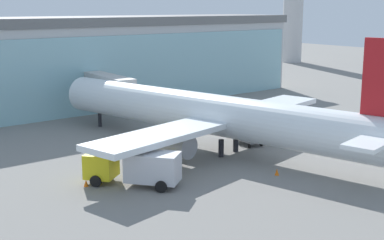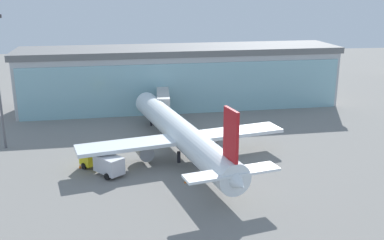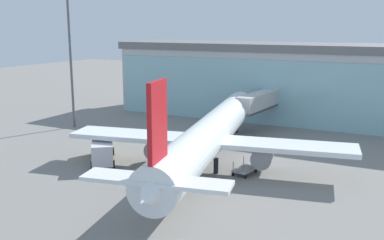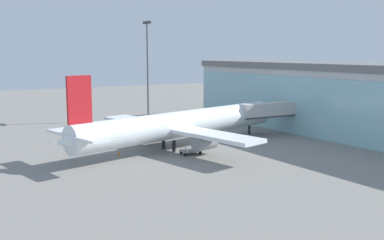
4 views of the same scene
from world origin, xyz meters
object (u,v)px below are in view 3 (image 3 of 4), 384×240
object	(u,v)px
jet_bridge	(264,101)
apron_light_mast	(70,48)
airplane	(210,135)
catering_truck	(103,150)
safety_cone_nose	(159,190)
safety_cone_wingtip	(93,152)
baggage_cart	(245,169)

from	to	relation	value
jet_bridge	apron_light_mast	bearing A→B (deg)	119.50
apron_light_mast	airplane	size ratio (longest dim) A/B	0.50
catering_truck	safety_cone_nose	world-z (taller)	catering_truck
safety_cone_nose	safety_cone_wingtip	world-z (taller)	same
baggage_cart	airplane	bearing A→B (deg)	86.04
jet_bridge	safety_cone_wingtip	bearing A→B (deg)	152.74
apron_light_mast	airplane	world-z (taller)	apron_light_mast
jet_bridge	safety_cone_nose	size ratio (longest dim) A/B	25.56
jet_bridge	apron_light_mast	size ratio (longest dim) A/B	0.70
safety_cone_nose	safety_cone_wingtip	distance (m)	15.26
jet_bridge	catering_truck	bearing A→B (deg)	161.09
airplane	safety_cone_nose	xyz separation A→B (m)	(-0.38, -9.36, -3.19)
baggage_cart	safety_cone_nose	distance (m)	9.89
baggage_cart	safety_cone_wingtip	world-z (taller)	baggage_cart
apron_light_mast	safety_cone_wingtip	size ratio (longest dim) A/B	36.35
baggage_cart	safety_cone_wingtip	bearing A→B (deg)	101.37
airplane	jet_bridge	bearing A→B (deg)	-9.73
safety_cone_wingtip	airplane	bearing A→B (deg)	11.15
jet_bridge	safety_cone_wingtip	xyz separation A→B (m)	(-12.69, -22.40, -3.90)
jet_bridge	airplane	world-z (taller)	airplane
baggage_cart	apron_light_mast	bearing A→B (deg)	81.22
airplane	baggage_cart	distance (m)	5.30
apron_light_mast	safety_cone_wingtip	distance (m)	19.33
apron_light_mast	safety_cone_nose	xyz separation A→B (m)	(26.03, -16.14, -11.49)
jet_bridge	safety_cone_wingtip	size ratio (longest dim) A/B	25.56
safety_cone_nose	safety_cone_wingtip	bearing A→B (deg)	154.49
safety_cone_wingtip	jet_bridge	bearing A→B (deg)	60.46
apron_light_mast	baggage_cart	world-z (taller)	apron_light_mast
safety_cone_wingtip	apron_light_mast	bearing A→B (deg)	142.03
jet_bridge	catering_truck	xyz separation A→B (m)	(-9.45, -24.38, -2.70)
jet_bridge	baggage_cart	world-z (taller)	jet_bridge
baggage_cart	safety_cone_nose	bearing A→B (deg)	156.35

